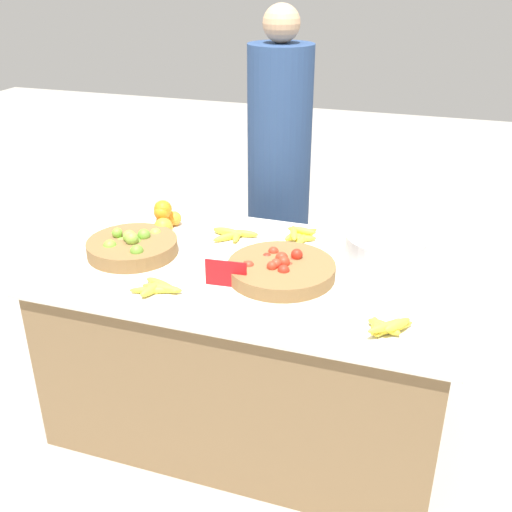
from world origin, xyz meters
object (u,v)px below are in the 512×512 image
Objects in this scene: lime_bowl at (132,246)px; metal_bowl at (386,246)px; tomato_basket at (281,269)px; vendor_person at (279,182)px; price_sign at (226,274)px.

lime_bowl is 1.11× the size of metal_bowl.
tomato_basket is at bearing -140.09° from metal_bowl.
vendor_person is (-0.28, 0.92, 0.01)m from tomato_basket.
vendor_person is (0.34, 0.93, 0.00)m from lime_bowl.
lime_bowl is 0.62m from tomato_basket.
tomato_basket and metal_bowl have the same top height.
tomato_basket is 1.24× the size of metal_bowl.
metal_bowl is at bearing 34.58° from price_sign.
tomato_basket is at bearing -73.14° from vendor_person.
metal_bowl is at bearing 39.91° from tomato_basket.
lime_bowl is 2.35× the size of price_sign.
lime_bowl is at bearing -163.07° from metal_bowl.
lime_bowl is at bearing -179.76° from tomato_basket.
lime_bowl is at bearing -110.03° from vendor_person.
vendor_person is at bearing 69.97° from lime_bowl.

